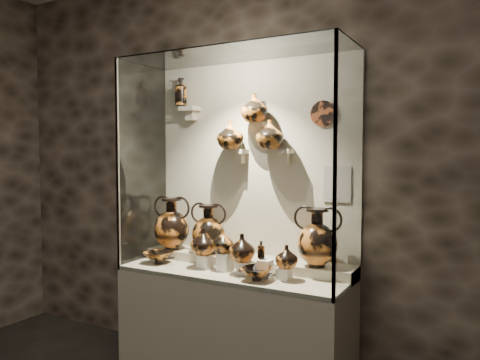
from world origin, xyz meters
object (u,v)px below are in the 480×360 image
Objects in this scene: amphora_mid at (208,229)px; jug_a at (203,242)px; amphora_right at (317,237)px; ovoid_vase_b at (254,108)px; kylix_left at (159,256)px; amphora_left at (172,224)px; ovoid_vase_c at (270,134)px; jug_b at (223,242)px; kylix_right at (257,273)px; lekythos_tall at (181,91)px; ovoid_vase_a at (230,135)px; jug_e at (287,257)px; lekythos_small at (261,249)px; jug_c at (242,248)px.

amphora_mid is 1.97× the size of jug_a.
ovoid_vase_b reaches higher than amphora_right.
amphora_mid is 0.44m from kylix_left.
ovoid_vase_c is (0.85, 0.07, 0.71)m from amphora_left.
ovoid_vase_b is (0.14, 0.22, 0.98)m from jug_b.
amphora_right is at bearing 9.27° from jug_a.
kylix_right is 1.64m from lekythos_tall.
ovoid_vase_a is at bearing 176.55° from ovoid_vase_b.
ovoid_vase_b is (-0.37, 0.25, 1.03)m from jug_e.
kylix_left is at bearing -154.50° from ovoid_vase_c.
jug_a is 0.94m from ovoid_vase_c.
kylix_right is 1.21m from ovoid_vase_b.
lekythos_small is 0.66× the size of ovoid_vase_c.
jug_a is (-0.83, -0.17, -0.08)m from amphora_right.
amphora_right is at bearing 30.57° from jug_e.
amphora_mid is 1.01m from ovoid_vase_b.
amphora_left is at bearing 150.02° from jug_e.
ovoid_vase_b is (-0.52, 0.06, 0.92)m from amphora_right.
ovoid_vase_a is (-0.58, 0.24, 0.84)m from jug_e.
jug_e is at bearing 11.88° from kylix_left.
jug_b is (0.23, -0.17, -0.05)m from amphora_mid.
amphora_mid is 1.79× the size of ovoid_vase_a.
lekythos_small is at bearing -9.42° from amphora_left.
amphora_left is at bearing -172.09° from amphora_right.
jug_a is (0.41, -0.17, -0.08)m from amphora_left.
amphora_right is 1.54× the size of kylix_right.
jug_a is 0.84m from ovoid_vase_a.
jug_b is at bearing 163.44° from jug_c.
jug_a is 0.68m from jug_e.
amphora_left is 1.60× the size of lekythos_tall.
amphora_mid reaches higher than jug_e.
kylix_right is (-0.17, -0.10, -0.11)m from jug_e.
jug_b is 0.83× the size of jug_c.
jug_e is 0.60× the size of kylix_right.
jug_c is 1.24× the size of jug_e.
lekythos_small is (0.32, -0.01, -0.02)m from jug_b.
jug_c is (0.34, -0.02, -0.01)m from jug_a.
lekythos_small is 0.65× the size of ovoid_vase_a.
jug_c is at bearing -12.83° from amphora_left.
amphora_mid is 2.73× the size of lekythos_small.
jug_b reaches higher than kylix_right.
amphora_mid is 0.89m from ovoid_vase_c.
jug_a is 1.19× the size of jug_b.
amphora_left reaches higher than lekythos_small.
lekythos_tall is at bearing 158.43° from amphora_mid.
amphora_mid is at bearing -167.02° from ovoid_vase_c.
ovoid_vase_a reaches higher than jug_c.
jug_c is 0.23m from kylix_right.
amphora_right is at bearing 14.64° from jug_c.
kylix_left is (-0.73, -0.02, -0.13)m from jug_c.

